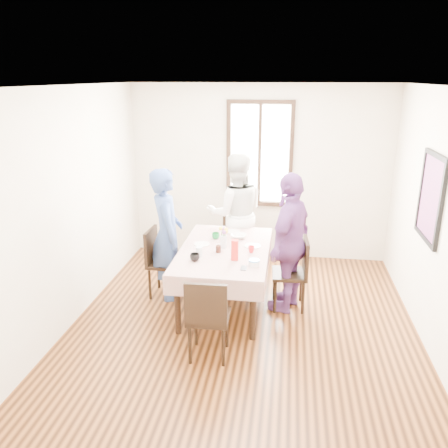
{
  "coord_description": "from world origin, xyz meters",
  "views": [
    {
      "loc": [
        0.46,
        -4.64,
        2.79
      ],
      "look_at": [
        -0.29,
        0.43,
        1.1
      ],
      "focal_mm": 36.06,
      "sensor_mm": 36.0,
      "label": 1
    }
  ],
  "objects_px": {
    "chair_near": "(209,316)",
    "person_right": "(289,243)",
    "person_far": "(235,213)",
    "chair_left": "(166,263)",
    "chair_far": "(235,241)",
    "chair_right": "(289,274)",
    "dining_table": "(225,277)",
    "person_left": "(166,234)"
  },
  "relations": [
    {
      "from": "person_left",
      "to": "person_right",
      "type": "distance_m",
      "value": 1.57
    },
    {
      "from": "person_left",
      "to": "person_far",
      "type": "relative_size",
      "value": 0.97
    },
    {
      "from": "chair_near",
      "to": "person_left",
      "type": "distance_m",
      "value": 1.55
    },
    {
      "from": "dining_table",
      "to": "person_far",
      "type": "bearing_deg",
      "value": 90.0
    },
    {
      "from": "chair_left",
      "to": "person_far",
      "type": "bearing_deg",
      "value": 142.77
    },
    {
      "from": "dining_table",
      "to": "person_left",
      "type": "bearing_deg",
      "value": 168.95
    },
    {
      "from": "chair_far",
      "to": "person_far",
      "type": "relative_size",
      "value": 0.51
    },
    {
      "from": "chair_near",
      "to": "person_far",
      "type": "xyz_separation_m",
      "value": [
        0.0,
        2.22,
        0.43
      ]
    },
    {
      "from": "chair_left",
      "to": "person_far",
      "type": "relative_size",
      "value": 0.51
    },
    {
      "from": "person_far",
      "to": "person_right",
      "type": "distance_m",
      "value": 1.31
    },
    {
      "from": "dining_table",
      "to": "chair_far",
      "type": "height_order",
      "value": "chair_far"
    },
    {
      "from": "person_left",
      "to": "chair_left",
      "type": "bearing_deg",
      "value": 68.0
    },
    {
      "from": "chair_right",
      "to": "person_right",
      "type": "relative_size",
      "value": 0.52
    },
    {
      "from": "person_far",
      "to": "chair_near",
      "type": "bearing_deg",
      "value": 77.07
    },
    {
      "from": "chair_left",
      "to": "chair_near",
      "type": "bearing_deg",
      "value": 35.36
    },
    {
      "from": "chair_right",
      "to": "chair_near",
      "type": "bearing_deg",
      "value": 141.93
    },
    {
      "from": "chair_right",
      "to": "person_right",
      "type": "distance_m",
      "value": 0.41
    },
    {
      "from": "chair_near",
      "to": "chair_left",
      "type": "bearing_deg",
      "value": 120.65
    },
    {
      "from": "chair_left",
      "to": "dining_table",
      "type": "bearing_deg",
      "value": 82.33
    },
    {
      "from": "person_far",
      "to": "chair_far",
      "type": "bearing_deg",
      "value": -102.93
    },
    {
      "from": "chair_right",
      "to": "person_far",
      "type": "xyz_separation_m",
      "value": [
        -0.8,
        1.05,
        0.43
      ]
    },
    {
      "from": "chair_left",
      "to": "chair_far",
      "type": "distance_m",
      "value": 1.26
    },
    {
      "from": "person_left",
      "to": "person_right",
      "type": "height_order",
      "value": "person_right"
    },
    {
      "from": "person_right",
      "to": "dining_table",
      "type": "bearing_deg",
      "value": -64.89
    },
    {
      "from": "chair_right",
      "to": "person_left",
      "type": "height_order",
      "value": "person_left"
    },
    {
      "from": "dining_table",
      "to": "chair_near",
      "type": "relative_size",
      "value": 1.79
    },
    {
      "from": "chair_far",
      "to": "person_right",
      "type": "relative_size",
      "value": 0.52
    },
    {
      "from": "chair_left",
      "to": "chair_near",
      "type": "xyz_separation_m",
      "value": [
        0.8,
        -1.27,
        0.0
      ]
    },
    {
      "from": "person_far",
      "to": "person_left",
      "type": "bearing_deg",
      "value": 37.51
    },
    {
      "from": "person_right",
      "to": "chair_right",
      "type": "bearing_deg",
      "value": 111.38
    },
    {
      "from": "chair_far",
      "to": "person_right",
      "type": "bearing_deg",
      "value": 124.55
    },
    {
      "from": "chair_right",
      "to": "chair_far",
      "type": "bearing_deg",
      "value": 33.33
    },
    {
      "from": "chair_far",
      "to": "chair_near",
      "type": "distance_m",
      "value": 2.24
    },
    {
      "from": "person_left",
      "to": "dining_table",
      "type": "bearing_deg",
      "value": -123.05
    },
    {
      "from": "chair_right",
      "to": "person_left",
      "type": "distance_m",
      "value": 1.64
    },
    {
      "from": "person_left",
      "to": "person_right",
      "type": "bearing_deg",
      "value": -115.72
    },
    {
      "from": "dining_table",
      "to": "chair_far",
      "type": "bearing_deg",
      "value": 90.0
    },
    {
      "from": "chair_right",
      "to": "chair_far",
      "type": "height_order",
      "value": "same"
    },
    {
      "from": "chair_far",
      "to": "person_left",
      "type": "height_order",
      "value": "person_left"
    },
    {
      "from": "chair_near",
      "to": "person_right",
      "type": "height_order",
      "value": "person_right"
    },
    {
      "from": "chair_far",
      "to": "person_right",
      "type": "xyz_separation_m",
      "value": [
        0.78,
        -1.07,
        0.41
      ]
    },
    {
      "from": "person_far",
      "to": "chair_right",
      "type": "bearing_deg",
      "value": 114.53
    }
  ]
}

